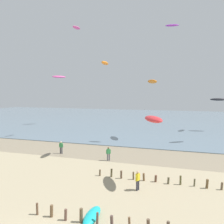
{
  "coord_description": "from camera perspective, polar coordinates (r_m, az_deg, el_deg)",
  "views": [
    {
      "loc": [
        7.19,
        -8.77,
        8.4
      ],
      "look_at": [
        1.67,
        10.21,
        6.59
      ],
      "focal_mm": 34.25,
      "sensor_mm": 36.0,
      "label": 1
    }
  ],
  "objects": [
    {
      "name": "person_mid_beach",
      "position": [
        19.34,
        6.88,
        -17.56
      ],
      "size": [
        0.35,
        0.52,
        1.71
      ],
      "color": "#383842",
      "rests_on": "ground"
    },
    {
      "name": "grounded_kite",
      "position": [
        15.79,
        -5.36,
        -25.9
      ],
      "size": [
        0.91,
        2.44,
        0.49
      ],
      "primitive_type": "ellipsoid",
      "rotation": [
        0.0,
        0.0,
        1.59
      ],
      "color": "#19B2B7",
      "rests_on": "ground"
    },
    {
      "name": "groyne_mid",
      "position": [
        21.41,
        21.08,
        -17.15
      ],
      "size": [
        18.04,
        0.35,
        0.88
      ],
      "color": "brown",
      "rests_on": "ground"
    },
    {
      "name": "kite_aloft_2",
      "position": [
        19.52,
        10.94,
        -1.88
      ],
      "size": [
        2.49,
        3.49,
        0.61
      ],
      "primitive_type": "ellipsoid",
      "rotation": [
        -0.07,
        0.0,
        2.03
      ],
      "color": "red"
    },
    {
      "name": "person_by_waterline",
      "position": [
        26.8,
        -0.96,
        -10.97
      ],
      "size": [
        0.51,
        0.37,
        1.71
      ],
      "color": "#4C4C56",
      "rests_on": "ground"
    },
    {
      "name": "wet_sand_strip",
      "position": [
        29.93,
        1.68,
        -11.05
      ],
      "size": [
        120.0,
        7.27,
        0.01
      ],
      "primitive_type": "cube",
      "color": "gray",
      "rests_on": "ground"
    },
    {
      "name": "kite_aloft_0",
      "position": [
        38.77,
        10.69,
        8.0
      ],
      "size": [
        2.72,
        3.78,
        0.94
      ],
      "primitive_type": "ellipsoid",
      "rotation": [
        0.36,
        0.0,
        2.03
      ],
      "color": "orange"
    },
    {
      "name": "groyne_near",
      "position": [
        14.86,
        -0.63,
        -27.12
      ],
      "size": [
        9.9,
        0.35,
        1.08
      ],
      "color": "brown",
      "rests_on": "ground"
    },
    {
      "name": "sea",
      "position": [
        67.36,
        9.95,
        -1.96
      ],
      "size": [
        160.0,
        70.0,
        0.1
      ],
      "primitive_type": "cube",
      "color": "slate",
      "rests_on": "ground"
    },
    {
      "name": "kite_aloft_4",
      "position": [
        57.15,
        -13.97,
        9.12
      ],
      "size": [
        3.33,
        3.4,
        0.76
      ],
      "primitive_type": "ellipsoid",
      "rotation": [
        -0.18,
        0.0,
        3.95
      ],
      "color": "#E54C99"
    },
    {
      "name": "kite_aloft_3",
      "position": [
        28.06,
        -1.9,
        12.91
      ],
      "size": [
        1.1,
        2.53,
        0.49
      ],
      "primitive_type": "ellipsoid",
      "rotation": [
        0.12,
        0.0,
        1.68
      ],
      "color": "orange"
    },
    {
      "name": "person_left_flank",
      "position": [
        30.57,
        -13.43,
        -9.08
      ],
      "size": [
        0.57,
        0.27,
        1.71
      ],
      "color": "#383842",
      "rests_on": "ground"
    },
    {
      "name": "kite_aloft_8",
      "position": [
        42.46,
        -9.47,
        21.32
      ],
      "size": [
        1.12,
        2.19,
        0.55
      ],
      "primitive_type": "ellipsoid",
      "rotation": [
        -0.36,
        0.0,
        1.39
      ],
      "color": "#E54C99"
    },
    {
      "name": "kite_aloft_1",
      "position": [
        38.1,
        15.78,
        21.38
      ],
      "size": [
        2.23,
        0.95,
        0.45
      ],
      "primitive_type": "ellipsoid",
      "rotation": [
        0.15,
        0.0,
        0.1
      ],
      "color": "purple"
    },
    {
      "name": "kite_aloft_10",
      "position": [
        50.94,
        26.56,
        3.03
      ],
      "size": [
        3.61,
        1.64,
        0.58
      ],
      "primitive_type": "ellipsoid",
      "rotation": [
        -0.03,
        0.0,
        0.15
      ],
      "color": "black"
    }
  ]
}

